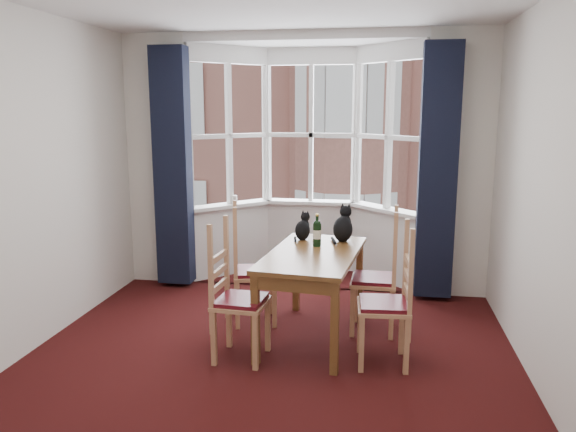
% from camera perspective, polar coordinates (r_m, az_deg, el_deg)
% --- Properties ---
extents(floor, '(4.50, 4.50, 0.00)m').
position_cam_1_polar(floor, '(4.39, -2.79, -16.23)').
color(floor, black).
rests_on(floor, ground).
extents(wall_left, '(0.00, 4.50, 4.50)m').
position_cam_1_polar(wall_left, '(4.79, -27.07, 2.49)').
color(wall_left, silver).
rests_on(wall_left, floor).
extents(wall_right, '(0.00, 4.50, 4.50)m').
position_cam_1_polar(wall_right, '(4.04, 25.98, 1.19)').
color(wall_right, silver).
rests_on(wall_right, floor).
extents(wall_near, '(4.00, 0.00, 4.00)m').
position_cam_1_polar(wall_near, '(1.88, -17.87, -8.55)').
color(wall_near, silver).
rests_on(wall_near, floor).
extents(wall_back_pier_left, '(0.70, 0.12, 2.80)m').
position_cam_1_polar(wall_back_pier_left, '(6.58, -12.96, 5.43)').
color(wall_back_pier_left, silver).
rests_on(wall_back_pier_left, floor).
extents(wall_back_pier_right, '(0.70, 0.12, 2.80)m').
position_cam_1_polar(wall_back_pier_right, '(6.15, 16.95, 4.85)').
color(wall_back_pier_right, silver).
rests_on(wall_back_pier_right, floor).
extents(bay_window, '(2.76, 0.94, 2.80)m').
position_cam_1_polar(bay_window, '(6.65, 2.08, 5.75)').
color(bay_window, white).
rests_on(bay_window, floor).
extents(curtain_left, '(0.38, 0.22, 2.60)m').
position_cam_1_polar(curtain_left, '(6.34, -11.62, 4.82)').
color(curtain_left, black).
rests_on(curtain_left, floor).
extents(curtain_right, '(0.38, 0.22, 2.60)m').
position_cam_1_polar(curtain_right, '(5.95, 14.95, 4.28)').
color(curtain_right, black).
rests_on(curtain_right, floor).
extents(dining_table, '(0.87, 1.44, 0.78)m').
position_cam_1_polar(dining_table, '(4.87, 2.57, -4.86)').
color(dining_table, brown).
rests_on(dining_table, floor).
extents(chair_left_near, '(0.43, 0.45, 0.92)m').
position_cam_1_polar(chair_left_near, '(4.59, -5.89, -8.65)').
color(chair_left_near, tan).
rests_on(chair_left_near, floor).
extents(chair_left_far, '(0.49, 0.51, 0.92)m').
position_cam_1_polar(chair_left_far, '(5.31, -4.35, -5.85)').
color(chair_left_far, tan).
rests_on(chair_left_far, floor).
extents(chair_right_near, '(0.43, 0.45, 0.92)m').
position_cam_1_polar(chair_right_near, '(4.53, 10.82, -9.04)').
color(chair_right_near, tan).
rests_on(chair_right_near, floor).
extents(chair_right_far, '(0.41, 0.43, 0.92)m').
position_cam_1_polar(chair_right_far, '(5.14, 9.71, -6.56)').
color(chair_right_far, tan).
rests_on(chair_right_far, floor).
extents(cat_left, '(0.19, 0.23, 0.27)m').
position_cam_1_polar(cat_left, '(5.28, 1.52, -1.29)').
color(cat_left, black).
rests_on(cat_left, dining_table).
extents(cat_right, '(0.23, 0.29, 0.35)m').
position_cam_1_polar(cat_right, '(5.24, 5.63, -1.10)').
color(cat_right, black).
rests_on(cat_right, dining_table).
extents(wine_bottle, '(0.07, 0.07, 0.29)m').
position_cam_1_polar(wine_bottle, '(5.02, 2.97, -1.65)').
color(wine_bottle, black).
rests_on(wine_bottle, dining_table).
extents(candle_tall, '(0.06, 0.06, 0.10)m').
position_cam_1_polar(candle_tall, '(6.73, -5.44, 1.66)').
color(candle_tall, white).
rests_on(candle_tall, bay_window).
extents(street, '(80.00, 80.00, 0.00)m').
position_cam_1_polar(street, '(36.96, 7.80, -1.58)').
color(street, '#333335').
rests_on(street, ground).
extents(tenement_building, '(18.40, 7.80, 15.20)m').
position_cam_1_polar(tenement_building, '(17.85, 6.73, 9.64)').
color(tenement_building, '#A06152').
rests_on(tenement_building, street).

